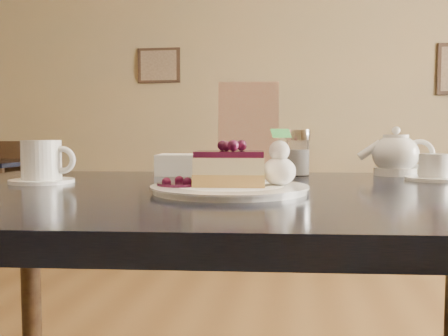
# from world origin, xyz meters

# --- Properties ---
(main_table) EXTENTS (1.36, 0.96, 0.81)m
(main_table) POSITION_xyz_m (-0.03, 0.26, 0.72)
(main_table) COLOR black
(main_table) RESTS_ON ground
(dessert_plate) EXTENTS (0.28, 0.28, 0.01)m
(dessert_plate) POSITION_xyz_m (-0.02, 0.21, 0.81)
(dessert_plate) COLOR white
(dessert_plate) RESTS_ON main_table
(cheesecake_slice) EXTENTS (0.14, 0.10, 0.06)m
(cheesecake_slice) POSITION_xyz_m (-0.02, 0.21, 0.85)
(cheesecake_slice) COLOR gold
(cheesecake_slice) RESTS_ON dessert_plate
(whipped_cream) EXTENTS (0.06, 0.06, 0.06)m
(whipped_cream) POSITION_xyz_m (0.07, 0.23, 0.85)
(whipped_cream) COLOR white
(whipped_cream) RESTS_ON dessert_plate
(berry_sauce) EXTENTS (0.09, 0.09, 0.01)m
(berry_sauce) POSITION_xyz_m (-0.11, 0.20, 0.82)
(berry_sauce) COLOR #431232
(berry_sauce) RESTS_ON dessert_plate
(coffee_set) EXTENTS (0.15, 0.14, 0.09)m
(coffee_set) POSITION_xyz_m (-0.45, 0.32, 0.85)
(coffee_set) COLOR white
(coffee_set) RESTS_ON main_table
(tea_set) EXTENTS (0.24, 0.26, 0.11)m
(tea_set) POSITION_xyz_m (0.37, 0.61, 0.85)
(tea_set) COLOR white
(tea_set) RESTS_ON main_table
(menu_card) EXTENTS (0.15, 0.04, 0.24)m
(menu_card) POSITION_xyz_m (-0.02, 0.56, 0.93)
(menu_card) COLOR beige
(menu_card) RESTS_ON main_table
(sugar_shaker) EXTENTS (0.06, 0.06, 0.12)m
(sugar_shaker) POSITION_xyz_m (0.10, 0.59, 0.87)
(sugar_shaker) COLOR white
(sugar_shaker) RESTS_ON main_table
(napkin_stack) EXTENTS (0.14, 0.14, 0.05)m
(napkin_stack) POSITION_xyz_m (-0.20, 0.58, 0.83)
(napkin_stack) COLOR white
(napkin_stack) RESTS_ON main_table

